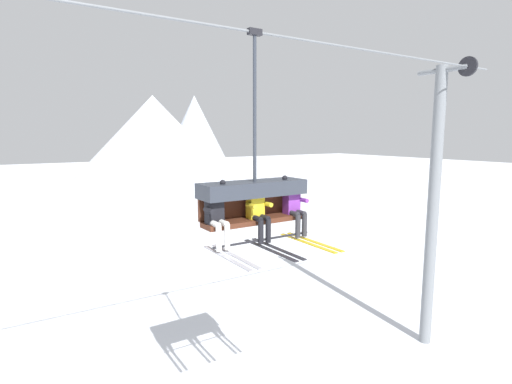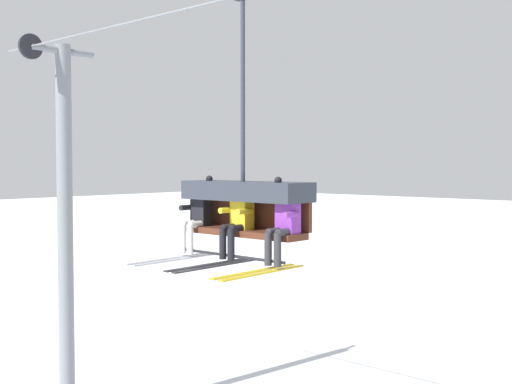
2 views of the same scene
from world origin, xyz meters
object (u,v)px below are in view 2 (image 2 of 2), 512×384
skier_black (196,215)px  skier_purple (282,222)px  skier_yellow (236,219)px  lift_tower_near (65,228)px  chairlift_chair (246,197)px

skier_black → skier_purple: (1.84, 0.00, 0.00)m
skier_yellow → lift_tower_near: bearing=171.8°
lift_tower_near → skier_purple: bearing=-7.2°
skier_yellow → skier_purple: 0.92m
chairlift_chair → skier_purple: size_ratio=2.40×
lift_tower_near → skier_black: bearing=-9.5°
lift_tower_near → chairlift_chair: lift_tower_near is taller
skier_purple → skier_yellow: bearing=-179.6°
lift_tower_near → chairlift_chair: bearing=-6.3°
skier_yellow → skier_purple: size_ratio=1.00×
lift_tower_near → skier_black: lift_tower_near is taller
chairlift_chair → skier_purple: chairlift_chair is taller
chairlift_chair → lift_tower_near: bearing=173.7°
skier_black → chairlift_chair: bearing=13.1°
chairlift_chair → skier_yellow: bearing=-90.0°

